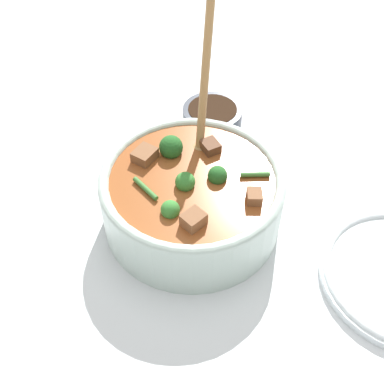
% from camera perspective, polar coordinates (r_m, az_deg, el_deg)
% --- Properties ---
extents(ground_plane, '(4.00, 4.00, 0.00)m').
position_cam_1_polar(ground_plane, '(0.73, 0.00, -3.30)').
color(ground_plane, silver).
extents(stew_bowl, '(0.26, 0.28, 0.29)m').
position_cam_1_polar(stew_bowl, '(0.69, -0.01, -0.31)').
color(stew_bowl, '#B2C6BC').
rests_on(stew_bowl, ground_plane).
extents(condiment_bowl, '(0.11, 0.11, 0.04)m').
position_cam_1_polar(condiment_bowl, '(0.89, 2.42, 9.03)').
color(condiment_bowl, '#232833').
rests_on(condiment_bowl, ground_plane).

